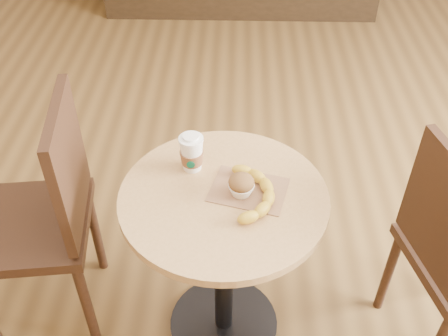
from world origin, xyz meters
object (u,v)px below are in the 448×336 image
cafe_table (224,241)px  muffin (241,185)px  banana (255,193)px  chair_left (44,214)px  coffee_cup (192,154)px

cafe_table → muffin: 0.27m
banana → chair_left: bearing=172.4°
chair_left → muffin: (0.71, -0.09, 0.24)m
coffee_cup → muffin: coffee_cup is taller
cafe_table → banana: size_ratio=2.63×
chair_left → banana: bearing=75.1°
banana → cafe_table: bearing=173.5°
coffee_cup → banana: 0.26m
coffee_cup → muffin: (0.17, -0.12, -0.02)m
chair_left → coffee_cup: (0.54, 0.04, 0.26)m
cafe_table → muffin: muffin is taller
muffin → cafe_table: bearing=-175.1°
cafe_table → banana: (0.10, -0.01, 0.25)m
chair_left → banana: size_ratio=3.50×
muffin → banana: 0.05m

